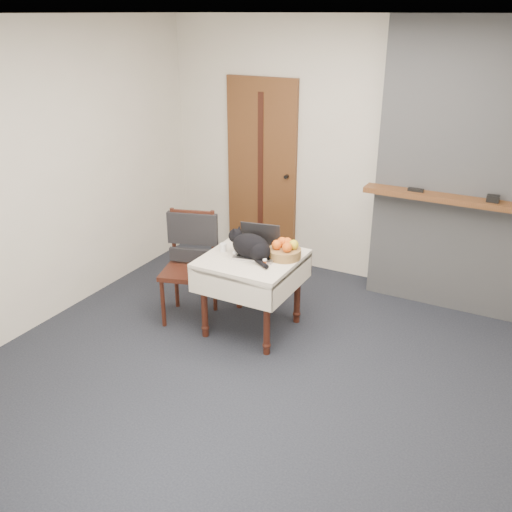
{
  "coord_description": "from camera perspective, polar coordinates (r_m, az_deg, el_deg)",
  "views": [
    {
      "loc": [
        1.61,
        -3.41,
        2.61
      ],
      "look_at": [
        -0.45,
        0.43,
        0.74
      ],
      "focal_mm": 40.0,
      "sensor_mm": 36.0,
      "label": 1
    }
  ],
  "objects": [
    {
      "name": "side_table",
      "position": [
        4.87,
        -0.42,
        -1.3
      ],
      "size": [
        0.78,
        0.78,
        0.7
      ],
      "color": "black",
      "rests_on": "ground"
    },
    {
      "name": "cat",
      "position": [
        4.76,
        -0.47,
        0.94
      ],
      "size": [
        0.48,
        0.3,
        0.24
      ],
      "rotation": [
        0.0,
        0.0,
        -0.2
      ],
      "color": "black",
      "rests_on": "side_table"
    },
    {
      "name": "door",
      "position": [
        6.28,
        0.57,
        8.4
      ],
      "size": [
        0.82,
        0.1,
        2.0
      ],
      "color": "brown",
      "rests_on": "ground"
    },
    {
      "name": "room_shell",
      "position": [
        4.27,
        5.58,
        11.71
      ],
      "size": [
        4.52,
        4.01,
        2.61
      ],
      "color": "beige",
      "rests_on": "ground"
    },
    {
      "name": "chimney",
      "position": [
        5.46,
        20.04,
        7.94
      ],
      "size": [
        1.62,
        0.48,
        2.6
      ],
      "color": "gray",
      "rests_on": "ground"
    },
    {
      "name": "fruit_basket",
      "position": [
        4.79,
        2.88,
        0.57
      ],
      "size": [
        0.28,
        0.28,
        0.16
      ],
      "color": "olive",
      "rests_on": "side_table"
    },
    {
      "name": "chair",
      "position": [
        5.16,
        -6.54,
        0.56
      ],
      "size": [
        0.55,
        0.55,
        0.99
      ],
      "rotation": [
        0.0,
        0.0,
        0.3
      ],
      "color": "black",
      "rests_on": "ground"
    },
    {
      "name": "desk_clutter",
      "position": [
        4.8,
        1.74,
        -0.13
      ],
      "size": [
        0.14,
        0.09,
        0.01
      ],
      "primitive_type": "cube",
      "rotation": [
        0.0,
        0.0,
        0.48
      ],
      "color": "black",
      "rests_on": "side_table"
    },
    {
      "name": "ground",
      "position": [
        4.58,
        2.41,
        -11.49
      ],
      "size": [
        4.5,
        4.5,
        0.0
      ],
      "primitive_type": "plane",
      "color": "black",
      "rests_on": "ground"
    },
    {
      "name": "pill_bottle",
      "position": [
        4.62,
        0.89,
        -0.69
      ],
      "size": [
        0.03,
        0.03,
        0.07
      ],
      "color": "#B04015",
      "rests_on": "side_table"
    },
    {
      "name": "cream_jar",
      "position": [
        4.93,
        -3.31,
        0.87
      ],
      "size": [
        0.06,
        0.06,
        0.07
      ],
      "primitive_type": "cylinder",
      "color": "white",
      "rests_on": "side_table"
    },
    {
      "name": "laptop",
      "position": [
        4.85,
        0.17,
        0.87
      ],
      "size": [
        0.39,
        0.35,
        0.26
      ],
      "rotation": [
        0.0,
        0.0,
        0.18
      ],
      "color": "#B7B7BC",
      "rests_on": "side_table"
    }
  ]
}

